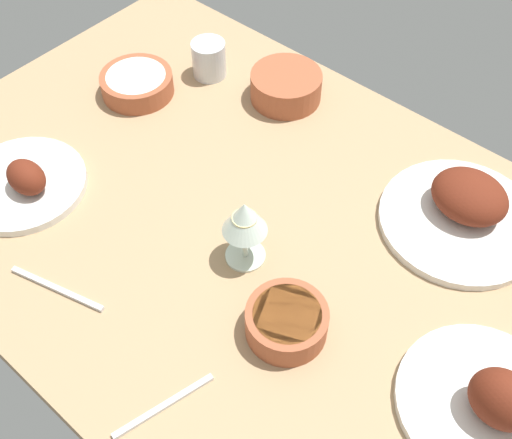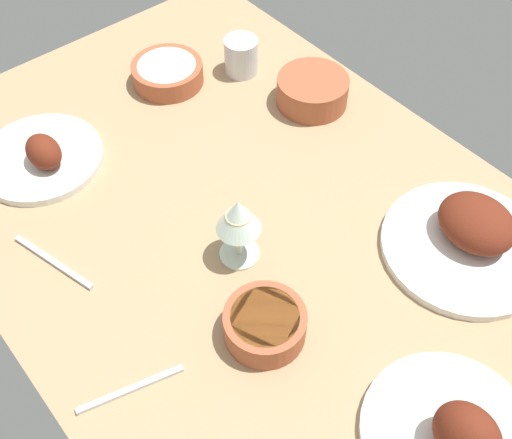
% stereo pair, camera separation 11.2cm
% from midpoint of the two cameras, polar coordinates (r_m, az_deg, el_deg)
% --- Properties ---
extents(dining_table, '(1.40, 0.90, 0.04)m').
position_cam_midpoint_polar(dining_table, '(1.15, -2.78, -1.43)').
color(dining_table, tan).
rests_on(dining_table, ground).
extents(plate_near_viewer, '(0.25, 0.25, 0.10)m').
position_cam_midpoint_polar(plate_near_viewer, '(0.97, 17.26, -15.68)').
color(plate_near_viewer, silver).
rests_on(plate_near_viewer, dining_table).
extents(plate_center_main, '(0.29, 0.29, 0.09)m').
position_cam_midpoint_polar(plate_center_main, '(1.16, 15.76, 0.74)').
color(plate_center_main, silver).
rests_on(plate_center_main, dining_table).
extents(plate_far_side, '(0.24, 0.24, 0.08)m').
position_cam_midpoint_polar(plate_far_side, '(1.27, -22.69, 2.96)').
color(plate_far_side, silver).
rests_on(plate_far_side, dining_table).
extents(bowl_onions, '(0.15, 0.15, 0.06)m').
position_cam_midpoint_polar(bowl_onions, '(1.36, 0.33, 11.91)').
color(bowl_onions, '#A35133').
rests_on(bowl_onions, dining_table).
extents(bowl_soup, '(0.13, 0.13, 0.05)m').
position_cam_midpoint_polar(bowl_soup, '(0.99, -0.47, -9.40)').
color(bowl_soup, '#A35133').
rests_on(bowl_soup, dining_table).
extents(bowl_cream, '(0.15, 0.15, 0.05)m').
position_cam_midpoint_polar(bowl_cream, '(1.41, -13.01, 11.82)').
color(bowl_cream, '#A35133').
rests_on(bowl_cream, dining_table).
extents(wine_glass, '(0.08, 0.08, 0.14)m').
position_cam_midpoint_polar(wine_glass, '(1.01, -4.19, -0.27)').
color(wine_glass, silver).
rests_on(wine_glass, dining_table).
extents(water_tumbler, '(0.07, 0.07, 0.08)m').
position_cam_midpoint_polar(water_tumbler, '(1.42, -6.59, 14.11)').
color(water_tumbler, silver).
rests_on(water_tumbler, dining_table).
extents(fork_loose, '(0.05, 0.16, 0.01)m').
position_cam_midpoint_polar(fork_loose, '(0.98, -11.73, -16.42)').
color(fork_loose, silver).
rests_on(fork_loose, dining_table).
extents(spoon_loose, '(0.18, 0.06, 0.01)m').
position_cam_midpoint_polar(spoon_loose, '(1.12, -20.33, -6.08)').
color(spoon_loose, silver).
rests_on(spoon_loose, dining_table).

